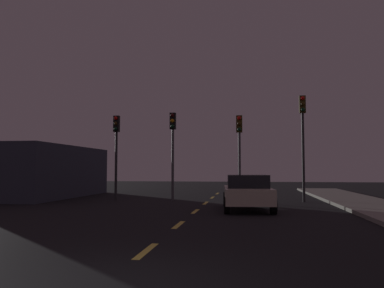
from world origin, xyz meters
TOP-DOWN VIEW (x-y plane):
  - ground_plane at (0.00, 7.00)m, footprint 80.00×80.00m
  - lane_stripe_second at (0.00, 2.60)m, footprint 0.16×1.60m
  - lane_stripe_third at (0.00, 6.40)m, footprint 0.16×1.60m
  - lane_stripe_fourth at (0.00, 10.20)m, footprint 0.16×1.60m
  - lane_stripe_fifth at (0.00, 14.00)m, footprint 0.16×1.60m
  - lane_stripe_sixth at (0.00, 17.80)m, footprint 0.16×1.60m
  - lane_stripe_seventh at (0.00, 21.60)m, footprint 0.16×1.60m
  - traffic_signal_far_left at (-5.11, 15.32)m, footprint 0.32×0.38m
  - traffic_signal_center_left at (-1.92, 15.32)m, footprint 0.32×0.38m
  - traffic_signal_center_right at (1.66, 15.32)m, footprint 0.32×0.38m
  - traffic_signal_far_right at (4.93, 15.32)m, footprint 0.32×0.38m
  - car_stopped_ahead at (2.06, 11.03)m, footprint 2.21×4.26m
  - storefront_left at (-10.32, 16.90)m, footprint 4.64×9.61m

SIDE VIEW (x-z plane):
  - ground_plane at x=0.00m, z-range 0.00..0.00m
  - lane_stripe_second at x=0.00m, z-range 0.00..0.01m
  - lane_stripe_third at x=0.00m, z-range 0.00..0.01m
  - lane_stripe_fourth at x=0.00m, z-range 0.00..0.01m
  - lane_stripe_fifth at x=0.00m, z-range 0.00..0.01m
  - lane_stripe_sixth at x=0.00m, z-range 0.00..0.01m
  - lane_stripe_seventh at x=0.00m, z-range 0.00..0.01m
  - car_stopped_ahead at x=2.06m, z-range 0.02..1.47m
  - storefront_left at x=-10.32m, z-range 0.00..3.06m
  - traffic_signal_center_right at x=1.66m, z-range 0.93..5.45m
  - traffic_signal_far_left at x=-5.11m, z-range 0.95..5.59m
  - traffic_signal_center_left at x=-1.92m, z-range 0.96..5.70m
  - traffic_signal_far_right at x=4.93m, z-range 1.07..6.56m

